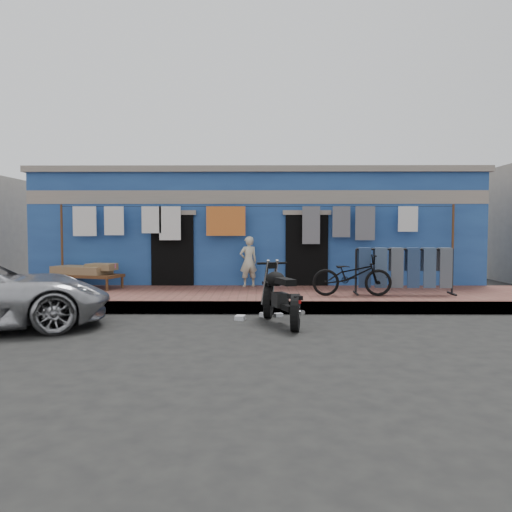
{
  "coord_description": "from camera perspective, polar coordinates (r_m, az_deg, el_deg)",
  "views": [
    {
      "loc": [
        0.08,
        -8.49,
        1.7
      ],
      "look_at": [
        0.0,
        2.0,
        1.15
      ],
      "focal_mm": 35.0,
      "sensor_mm": 36.0,
      "label": 1
    }
  ],
  "objects": [
    {
      "name": "curb",
      "position": [
        10.16,
        -0.02,
        -5.92
      ],
      "size": [
        28.0,
        0.1,
        0.25
      ],
      "primitive_type": "cube",
      "color": "gray",
      "rests_on": "ground"
    },
    {
      "name": "sidewalk",
      "position": [
        11.6,
        0.04,
        -4.8
      ],
      "size": [
        28.0,
        3.0,
        0.25
      ],
      "primitive_type": "cube",
      "color": "brown",
      "rests_on": "ground"
    },
    {
      "name": "bicycle",
      "position": [
        11.15,
        10.91,
        -1.65
      ],
      "size": [
        1.73,
        0.64,
        1.11
      ],
      "primitive_type": "imported",
      "rotation": [
        0.0,
        0.0,
        1.55
      ],
      "color": "black",
      "rests_on": "sidewalk"
    },
    {
      "name": "litter_a",
      "position": [
        9.84,
        2.58,
        -6.75
      ],
      "size": [
        0.19,
        0.17,
        0.07
      ],
      "primitive_type": "cube",
      "rotation": [
        0.0,
        0.0,
        0.43
      ],
      "color": "silver",
      "rests_on": "ground"
    },
    {
      "name": "seated_person",
      "position": [
        12.72,
        -0.87,
        -0.64
      ],
      "size": [
        0.54,
        0.45,
        1.28
      ],
      "primitive_type": "imported",
      "rotation": [
        0.0,
        0.0,
        3.51
      ],
      "color": "beige",
      "rests_on": "sidewalk"
    },
    {
      "name": "building",
      "position": [
        15.48,
        0.15,
        2.95
      ],
      "size": [
        12.2,
        5.2,
        3.36
      ],
      "color": "navy",
      "rests_on": "ground"
    },
    {
      "name": "ground",
      "position": [
        8.66,
        -0.11,
        -8.32
      ],
      "size": [
        80.0,
        80.0,
        0.0
      ],
      "primitive_type": "plane",
      "color": "black",
      "rests_on": "ground"
    },
    {
      "name": "motorcycle",
      "position": [
        9.0,
        2.87,
        -4.37
      ],
      "size": [
        1.62,
        2.05,
        1.09
      ],
      "primitive_type": null,
      "rotation": [
        0.0,
        0.0,
        0.33
      ],
      "color": "black",
      "rests_on": "ground"
    },
    {
      "name": "clothesline",
      "position": [
        12.75,
        -1.92,
        3.52
      ],
      "size": [
        10.06,
        0.06,
        2.1
      ],
      "color": "brown",
      "rests_on": "sidewalk"
    },
    {
      "name": "jeans_rack",
      "position": [
        11.7,
        16.55,
        -1.58
      ],
      "size": [
        2.29,
        0.61,
        1.08
      ],
      "primitive_type": null,
      "rotation": [
        0.0,
        0.0,
        -0.04
      ],
      "color": "black",
      "rests_on": "sidewalk"
    },
    {
      "name": "litter_c",
      "position": [
        9.48,
        -1.84,
        -7.07
      ],
      "size": [
        0.21,
        0.24,
        0.08
      ],
      "primitive_type": "cube",
      "rotation": [
        0.0,
        0.0,
        1.38
      ],
      "color": "silver",
      "rests_on": "ground"
    },
    {
      "name": "charpoy",
      "position": [
        13.1,
        -18.64,
        -2.21
      ],
      "size": [
        2.26,
        1.89,
        0.59
      ],
      "primitive_type": null,
      "rotation": [
        0.0,
        0.0,
        -0.32
      ],
      "color": "brown",
      "rests_on": "sidewalk"
    },
    {
      "name": "litter_b",
      "position": [
        9.83,
        0.98,
        -6.71
      ],
      "size": [
        0.21,
        0.2,
        0.08
      ],
      "primitive_type": "cube",
      "rotation": [
        0.0,
        0.0,
        0.67
      ],
      "color": "silver",
      "rests_on": "ground"
    }
  ]
}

